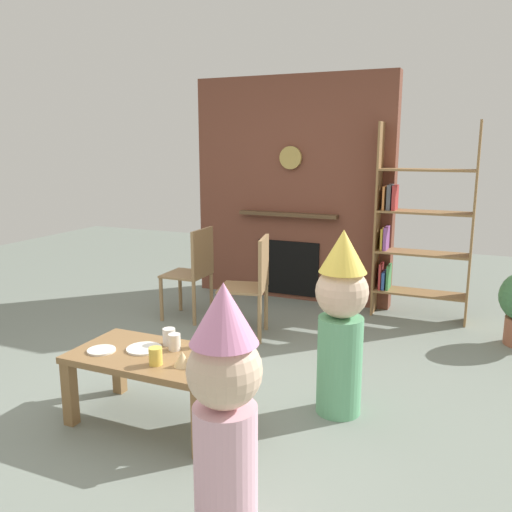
{
  "coord_description": "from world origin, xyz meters",
  "views": [
    {
      "loc": [
        1.57,
        -2.87,
        1.68
      ],
      "look_at": [
        0.15,
        0.4,
        0.93
      ],
      "focal_mm": 37.18,
      "sensor_mm": 36.0,
      "label": 1
    }
  ],
  "objects_px": {
    "birthday_cake_slice": "(182,359)",
    "child_in_pink": "(341,318)",
    "bookshelf": "(416,229)",
    "paper_cup_far_right": "(156,356)",
    "paper_cup_center": "(169,337)",
    "paper_cup_near_left": "(174,342)",
    "paper_cup_near_right": "(204,338)",
    "coffee_table": "(153,366)",
    "paper_cup_far_left": "(201,356)",
    "dining_chair_left": "(194,268)",
    "paper_plate_front": "(101,350)",
    "paper_plate_rear": "(144,349)",
    "dining_chair_middle": "(253,281)",
    "child_with_cone_hat": "(225,408)"
  },
  "relations": [
    {
      "from": "paper_cup_near_right",
      "to": "paper_cup_far_left",
      "type": "distance_m",
      "value": 0.27
    },
    {
      "from": "birthday_cake_slice",
      "to": "dining_chair_left",
      "type": "xyz_separation_m",
      "value": [
        -1.03,
        1.92,
        0.02
      ]
    },
    {
      "from": "child_in_pink",
      "to": "paper_cup_far_left",
      "type": "bearing_deg",
      "value": 12.14
    },
    {
      "from": "paper_plate_rear",
      "to": "paper_cup_far_right",
      "type": "bearing_deg",
      "value": -39.64
    },
    {
      "from": "paper_plate_rear",
      "to": "paper_cup_far_left",
      "type": "bearing_deg",
      "value": -6.74
    },
    {
      "from": "paper_cup_far_left",
      "to": "paper_cup_far_right",
      "type": "height_order",
      "value": "paper_cup_far_right"
    },
    {
      "from": "paper_cup_center",
      "to": "child_in_pink",
      "type": "relative_size",
      "value": 0.09
    },
    {
      "from": "coffee_table",
      "to": "paper_cup_near_right",
      "type": "relative_size",
      "value": 9.3
    },
    {
      "from": "paper_cup_center",
      "to": "paper_plate_front",
      "type": "bearing_deg",
      "value": -141.16
    },
    {
      "from": "coffee_table",
      "to": "paper_cup_center",
      "type": "relative_size",
      "value": 9.33
    },
    {
      "from": "paper_cup_far_left",
      "to": "coffee_table",
      "type": "bearing_deg",
      "value": 176.88
    },
    {
      "from": "paper_cup_center",
      "to": "paper_cup_far_right",
      "type": "relative_size",
      "value": 1.04
    },
    {
      "from": "bookshelf",
      "to": "paper_cup_center",
      "type": "relative_size",
      "value": 17.89
    },
    {
      "from": "paper_plate_front",
      "to": "birthday_cake_slice",
      "type": "relative_size",
      "value": 1.71
    },
    {
      "from": "birthday_cake_slice",
      "to": "child_in_pink",
      "type": "distance_m",
      "value": 1.0
    },
    {
      "from": "child_in_pink",
      "to": "paper_plate_front",
      "type": "bearing_deg",
      "value": -2.76
    },
    {
      "from": "paper_cup_center",
      "to": "child_in_pink",
      "type": "height_order",
      "value": "child_in_pink"
    },
    {
      "from": "paper_cup_near_left",
      "to": "paper_cup_near_right",
      "type": "distance_m",
      "value": 0.18
    },
    {
      "from": "bookshelf",
      "to": "paper_cup_center",
      "type": "distance_m",
      "value": 2.87
    },
    {
      "from": "dining_chair_middle",
      "to": "child_with_cone_hat",
      "type": "bearing_deg",
      "value": 97.73
    },
    {
      "from": "coffee_table",
      "to": "paper_plate_rear",
      "type": "bearing_deg",
      "value": 159.56
    },
    {
      "from": "coffee_table",
      "to": "child_with_cone_hat",
      "type": "xyz_separation_m",
      "value": [
        0.85,
        -0.71,
        0.24
      ]
    },
    {
      "from": "paper_cup_center",
      "to": "paper_plate_rear",
      "type": "relative_size",
      "value": 0.49
    },
    {
      "from": "paper_plate_rear",
      "to": "child_in_pink",
      "type": "relative_size",
      "value": 0.18
    },
    {
      "from": "paper_cup_near_left",
      "to": "paper_cup_near_right",
      "type": "height_order",
      "value": "paper_cup_near_right"
    },
    {
      "from": "paper_cup_near_right",
      "to": "paper_cup_far_right",
      "type": "xyz_separation_m",
      "value": [
        -0.11,
        -0.36,
        -0.0
      ]
    },
    {
      "from": "paper_cup_near_right",
      "to": "paper_plate_front",
      "type": "height_order",
      "value": "paper_cup_near_right"
    },
    {
      "from": "bookshelf",
      "to": "paper_cup_center",
      "type": "xyz_separation_m",
      "value": [
        -1.16,
        -2.59,
        -0.39
      ]
    },
    {
      "from": "paper_cup_near_right",
      "to": "paper_cup_center",
      "type": "height_order",
      "value": "same"
    },
    {
      "from": "paper_plate_rear",
      "to": "dining_chair_left",
      "type": "bearing_deg",
      "value": 110.77
    },
    {
      "from": "dining_chair_middle",
      "to": "paper_cup_far_right",
      "type": "bearing_deg",
      "value": 81.84
    },
    {
      "from": "paper_plate_front",
      "to": "child_in_pink",
      "type": "xyz_separation_m",
      "value": [
        1.32,
        0.66,
        0.18
      ]
    },
    {
      "from": "paper_cup_near_right",
      "to": "paper_cup_far_right",
      "type": "relative_size",
      "value": 1.04
    },
    {
      "from": "paper_cup_near_right",
      "to": "birthday_cake_slice",
      "type": "bearing_deg",
      "value": -83.38
    },
    {
      "from": "bookshelf",
      "to": "paper_cup_near_left",
      "type": "relative_size",
      "value": 18.69
    },
    {
      "from": "paper_cup_far_right",
      "to": "paper_cup_center",
      "type": "bearing_deg",
      "value": 108.53
    },
    {
      "from": "paper_plate_front",
      "to": "dining_chair_left",
      "type": "distance_m",
      "value": 1.98
    },
    {
      "from": "paper_cup_center",
      "to": "paper_plate_front",
      "type": "distance_m",
      "value": 0.42
    },
    {
      "from": "paper_plate_front",
      "to": "dining_chair_left",
      "type": "bearing_deg",
      "value": 103.39
    },
    {
      "from": "bookshelf",
      "to": "paper_cup_near_left",
      "type": "xyz_separation_m",
      "value": [
        -1.09,
        -2.65,
        -0.39
      ]
    },
    {
      "from": "dining_chair_middle",
      "to": "coffee_table",
      "type": "bearing_deg",
      "value": 78.38
    },
    {
      "from": "paper_cup_far_right",
      "to": "dining_chair_middle",
      "type": "bearing_deg",
      "value": 95.21
    },
    {
      "from": "paper_cup_near_right",
      "to": "paper_plate_front",
      "type": "bearing_deg",
      "value": -149.0
    },
    {
      "from": "paper_cup_near_left",
      "to": "dining_chair_left",
      "type": "height_order",
      "value": "dining_chair_left"
    },
    {
      "from": "coffee_table",
      "to": "birthday_cake_slice",
      "type": "distance_m",
      "value": 0.3
    },
    {
      "from": "bookshelf",
      "to": "child_with_cone_hat",
      "type": "distance_m",
      "value": 3.49
    },
    {
      "from": "paper_plate_rear",
      "to": "child_in_pink",
      "type": "xyz_separation_m",
      "value": [
        1.09,
        0.54,
        0.18
      ]
    },
    {
      "from": "paper_cup_near_left",
      "to": "paper_cup_far_left",
      "type": "bearing_deg",
      "value": -25.7
    },
    {
      "from": "bookshelf",
      "to": "paper_cup_far_right",
      "type": "xyz_separation_m",
      "value": [
        -1.07,
        -2.88,
        -0.39
      ]
    },
    {
      "from": "paper_cup_center",
      "to": "birthday_cake_slice",
      "type": "height_order",
      "value": "paper_cup_center"
    }
  ]
}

